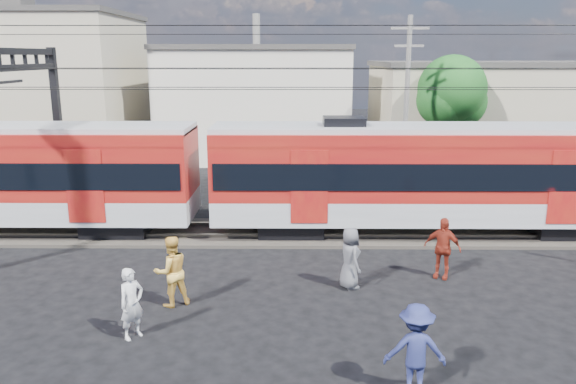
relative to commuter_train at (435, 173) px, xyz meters
name	(u,v)px	position (x,y,z in m)	size (l,w,h in m)	color
ground	(271,335)	(-5.78, -8.00, -2.40)	(120.00, 120.00, 0.00)	black
track_bed	(279,233)	(-5.78, 0.00, -2.34)	(70.00, 3.40, 0.12)	#2D2823
rail_near	(279,236)	(-5.78, -0.75, -2.22)	(70.00, 0.12, 0.12)	#59544C
rail_far	(280,224)	(-5.78, 0.75, -2.22)	(70.00, 0.12, 0.12)	#59544C
commuter_train	(435,173)	(0.00, 0.00, 0.00)	(50.30, 3.08, 4.17)	black
catenary	(41,98)	(-14.43, 0.00, 2.73)	(70.00, 9.30, 7.52)	black
building_west	(21,87)	(-22.78, 16.00, 2.25)	(14.28, 10.20, 9.30)	tan
building_midwest	(257,100)	(-7.78, 19.00, 1.25)	(12.24, 12.24, 7.30)	beige
building_mideast	(502,111)	(8.22, 16.00, 0.75)	(16.32, 10.20, 6.30)	tan
utility_pole_mid	(406,101)	(0.22, 7.00, 2.13)	(1.80, 0.24, 8.50)	slate
tree_near	(455,94)	(3.40, 10.09, 2.26)	(3.82, 3.64, 6.72)	#382619
pedestrian_a	(132,303)	(-9.11, -8.12, -1.52)	(0.64, 0.42, 1.77)	silver
pedestrian_b	(171,271)	(-8.54, -6.29, -1.42)	(0.95, 0.74, 1.96)	gold
pedestrian_c	(416,350)	(-2.82, -10.37, -1.44)	(1.24, 0.72, 1.93)	navy
pedestrian_d	(442,248)	(-0.71, -4.25, -1.45)	(1.12, 0.47, 1.91)	maroon
pedestrian_e	(350,258)	(-3.60, -5.05, -1.48)	(0.90, 0.58, 1.84)	#505055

